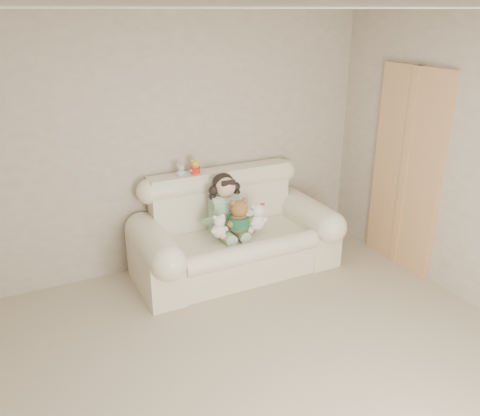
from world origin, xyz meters
name	(u,v)px	position (x,y,z in m)	size (l,w,h in m)	color
floor	(291,412)	(0.00, 0.00, 0.00)	(5.00, 5.00, 0.00)	gray
ceiling	(311,9)	(0.00, 0.00, 2.60)	(5.00, 5.00, 0.00)	white
wall_back	(165,147)	(0.00, 2.50, 1.30)	(4.50, 4.50, 0.00)	#B4A78F
sofa	(236,226)	(0.55, 2.00, 0.52)	(2.10, 0.95, 1.03)	#FFF3CD
door_panel	(406,170)	(2.22, 1.40, 1.05)	(0.06, 0.90, 2.10)	#B8804E
seated_child	(225,204)	(0.47, 2.08, 0.75)	(0.39, 0.48, 0.65)	#317B33
brown_teddy	(239,213)	(0.51, 1.85, 0.72)	(0.28, 0.21, 0.43)	brown
white_cat	(257,214)	(0.72, 1.85, 0.67)	(0.22, 0.17, 0.34)	silver
cream_teddy	(219,224)	(0.29, 1.85, 0.64)	(0.18, 0.14, 0.28)	white
yellow_mini_bear	(195,166)	(0.25, 2.33, 1.11)	(0.13, 0.10, 0.20)	gold
grey_mini_plush	(181,169)	(0.10, 2.34, 1.09)	(0.11, 0.08, 0.16)	silver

